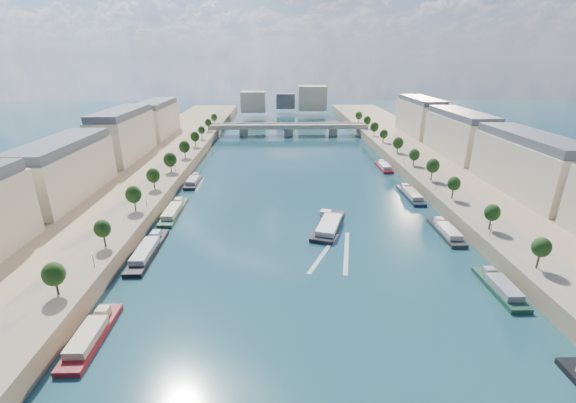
{
  "coord_description": "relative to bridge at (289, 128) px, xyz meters",
  "views": [
    {
      "loc": [
        -7.82,
        -52.71,
        53.21
      ],
      "look_at": [
        -4.41,
        74.39,
        5.0
      ],
      "focal_mm": 24.0,
      "sensor_mm": 36.0,
      "label": 1
    }
  ],
  "objects": [
    {
      "name": "buildings_left",
      "position": [
        -85.0,
        -109.71,
        11.37
      ],
      "size": [
        16.0,
        226.0,
        23.2
      ],
      "color": "#C5B598",
      "rests_on": "ground"
    },
    {
      "name": "buildings_right",
      "position": [
        85.0,
        -109.71,
        11.37
      ],
      "size": [
        16.0,
        226.0,
        23.2
      ],
      "color": "#C5B598",
      "rests_on": "ground"
    },
    {
      "name": "pave_left",
      "position": [
        -57.0,
        -121.71,
        -0.03
      ],
      "size": [
        14.0,
        520.0,
        0.1
      ],
      "primitive_type": "cube",
      "color": "gray",
      "rests_on": "quay_left"
    },
    {
      "name": "lamps_right",
      "position": [
        52.5,
        -116.71,
        2.7
      ],
      "size": [
        0.36,
        200.36,
        4.28
      ],
      "color": "black",
      "rests_on": "ground"
    },
    {
      "name": "skyline",
      "position": [
        3.19,
        97.81,
        9.57
      ],
      "size": [
        79.0,
        42.0,
        22.0
      ],
      "color": "#C5B598",
      "rests_on": "ground"
    },
    {
      "name": "ground",
      "position": [
        0.0,
        -121.71,
        -5.08
      ],
      "size": [
        700.0,
        700.0,
        0.0
      ],
      "primitive_type": "plane",
      "color": "#0C2C35",
      "rests_on": "ground"
    },
    {
      "name": "lamps_left",
      "position": [
        -52.5,
        -131.71,
        2.7
      ],
      "size": [
        0.36,
        200.36,
        4.28
      ],
      "color": "black",
      "rests_on": "ground"
    },
    {
      "name": "quay_right",
      "position": [
        72.0,
        -121.71,
        -2.58
      ],
      "size": [
        44.0,
        520.0,
        5.0
      ],
      "primitive_type": "cube",
      "color": "#9E8460",
      "rests_on": "ground"
    },
    {
      "name": "wake",
      "position": [
        8.61,
        -175.75,
        -5.06
      ],
      "size": [
        15.45,
        25.76,
        0.04
      ],
      "color": "silver",
      "rests_on": "ground"
    },
    {
      "name": "trees_right",
      "position": [
        55.0,
        -111.71,
        5.39
      ],
      "size": [
        4.8,
        268.8,
        8.26
      ],
      "color": "#382B1E",
      "rests_on": "ground"
    },
    {
      "name": "trees_left",
      "position": [
        -55.0,
        -119.71,
        5.39
      ],
      "size": [
        4.8,
        268.8,
        8.26
      ],
      "color": "#382B1E",
      "rests_on": "ground"
    },
    {
      "name": "tour_barge",
      "position": [
        8.61,
        -159.08,
        -4.19
      ],
      "size": [
        14.47,
        25.99,
        3.59
      ],
      "rotation": [
        0.0,
        0.0,
        -0.31
      ],
      "color": "black",
      "rests_on": "ground"
    },
    {
      "name": "moored_barges_left",
      "position": [
        -45.5,
        -177.47,
        -4.24
      ],
      "size": [
        5.0,
        155.54,
        3.6
      ],
      "color": "#192339",
      "rests_on": "ground"
    },
    {
      "name": "bridge",
      "position": [
        0.0,
        0.0,
        0.0
      ],
      "size": [
        112.0,
        12.0,
        8.15
      ],
      "color": "#C1B79E",
      "rests_on": "ground"
    },
    {
      "name": "moored_barges_right",
      "position": [
        45.5,
        -163.53,
        -4.24
      ],
      "size": [
        5.0,
        163.41,
        3.6
      ],
      "color": "black",
      "rests_on": "ground"
    },
    {
      "name": "quay_left",
      "position": [
        -72.0,
        -121.71,
        -2.58
      ],
      "size": [
        44.0,
        520.0,
        5.0
      ],
      "primitive_type": "cube",
      "color": "#9E8460",
      "rests_on": "ground"
    },
    {
      "name": "pave_right",
      "position": [
        57.0,
        -121.71,
        -0.03
      ],
      "size": [
        14.0,
        520.0,
        0.1
      ],
      "primitive_type": "cube",
      "color": "gray",
      "rests_on": "quay_right"
    }
  ]
}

